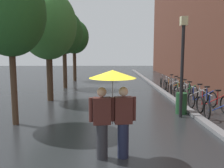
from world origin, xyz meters
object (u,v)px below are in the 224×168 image
(parked_bicycle_1, at_px, (212,104))
(parked_bicycle_5, at_px, (180,89))
(street_lamp_post, at_px, (182,59))
(parked_bicycle_3, at_px, (195,96))
(street_tree_0, at_px, (10,13))
(parked_bicycle_7, at_px, (173,85))
(couple_under_umbrella, at_px, (113,101))
(street_tree_1, at_px, (48,25))
(parked_bicycle_4, at_px, (186,92))
(parked_bicycle_8, at_px, (168,83))
(street_tree_2, at_px, (64,33))
(street_tree_3, at_px, (74,37))
(litter_bin, at_px, (181,103))
(parked_bicycle_6, at_px, (176,87))
(parked_bicycle_0, at_px, (221,110))
(parked_bicycle_2, at_px, (202,99))

(parked_bicycle_1, distance_m, parked_bicycle_5, 3.95)
(street_lamp_post, bearing_deg, parked_bicycle_3, 60.22)
(street_tree_0, distance_m, parked_bicycle_7, 10.90)
(parked_bicycle_1, bearing_deg, couple_under_umbrella, -134.58)
(parked_bicycle_7, bearing_deg, street_lamp_post, -102.20)
(street_tree_1, distance_m, couple_under_umbrella, 7.92)
(street_tree_1, xyz_separation_m, couple_under_umbrella, (3.10, -6.87, -2.43))
(street_tree_1, relative_size, parked_bicycle_3, 4.86)
(parked_bicycle_3, bearing_deg, parked_bicycle_4, 99.27)
(street_tree_1, distance_m, parked_bicycle_7, 8.52)
(parked_bicycle_3, xyz_separation_m, parked_bicycle_8, (-0.05, 5.07, 0.00))
(street_tree_2, bearing_deg, street_tree_3, 89.51)
(street_tree_2, xyz_separation_m, parked_bicycle_5, (7.10, -3.15, -3.41))
(street_tree_3, distance_m, couple_under_umbrella, 16.19)
(street_tree_0, height_order, street_tree_3, street_tree_3)
(parked_bicycle_5, xyz_separation_m, parked_bicycle_7, (0.07, 1.92, 0.00))
(street_tree_2, xyz_separation_m, couple_under_umbrella, (3.13, -11.26, -2.45))
(parked_bicycle_8, distance_m, litter_bin, 7.18)
(street_tree_1, xyz_separation_m, parked_bicycle_6, (7.06, 2.19, -3.40))
(street_tree_2, height_order, parked_bicycle_7, street_tree_2)
(parked_bicycle_8, bearing_deg, street_lamp_post, -100.40)
(street_tree_1, distance_m, parked_bicycle_8, 8.98)
(parked_bicycle_7, distance_m, parked_bicycle_8, 1.11)
(parked_bicycle_6, bearing_deg, parked_bicycle_4, -91.06)
(street_tree_3, distance_m, parked_bicycle_3, 12.48)
(parked_bicycle_3, height_order, parked_bicycle_4, same)
(street_tree_2, relative_size, parked_bicycle_7, 4.81)
(street_tree_0, xyz_separation_m, street_lamp_post, (5.92, 0.86, -1.50))
(parked_bicycle_8, xyz_separation_m, couple_under_umbrella, (-4.03, -11.15, 0.97))
(parked_bicycle_7, bearing_deg, parked_bicycle_0, -90.43)
(street_lamp_post, bearing_deg, street_tree_2, 126.80)
(street_tree_1, xyz_separation_m, litter_bin, (5.92, -2.79, -3.35))
(street_tree_3, distance_m, parked_bicycle_6, 10.27)
(street_tree_2, relative_size, parked_bicycle_4, 4.68)
(litter_bin, bearing_deg, couple_under_umbrella, -124.64)
(parked_bicycle_2, bearing_deg, parked_bicycle_4, 94.79)
(parked_bicycle_6, xyz_separation_m, parked_bicycle_7, (0.08, 0.97, 0.00))
(street_tree_2, height_order, parked_bicycle_5, street_tree_2)
(parked_bicycle_1, xyz_separation_m, parked_bicycle_7, (-0.07, 5.87, 0.00))
(street_tree_0, relative_size, parked_bicycle_2, 4.47)
(parked_bicycle_0, height_order, couple_under_umbrella, couple_under_umbrella)
(street_lamp_post, bearing_deg, litter_bin, 70.76)
(parked_bicycle_4, height_order, street_lamp_post, street_lamp_post)
(parked_bicycle_3, height_order, couple_under_umbrella, couple_under_umbrella)
(street_tree_1, distance_m, parked_bicycle_4, 7.80)
(street_tree_0, height_order, parked_bicycle_7, street_tree_0)
(parked_bicycle_2, relative_size, parked_bicycle_7, 1.05)
(parked_bicycle_1, distance_m, parked_bicycle_4, 2.88)
(street_tree_1, distance_m, parked_bicycle_6, 8.14)
(street_tree_0, xyz_separation_m, parked_bicycle_0, (7.27, 0.42, -3.34))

